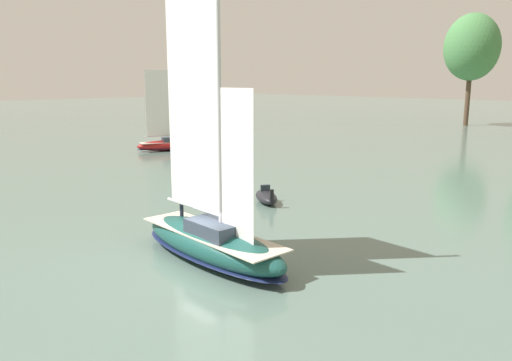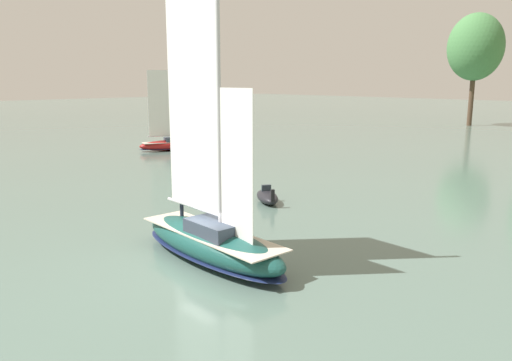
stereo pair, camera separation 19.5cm
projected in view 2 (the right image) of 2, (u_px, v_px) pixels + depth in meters
The scene contains 5 objects.
ground_plane at pixel (211, 259), 24.02m from camera, with size 400.00×400.00×0.00m, color slate.
tree_shore_right at pixel (476, 47), 90.77m from camera, with size 9.88×9.88×20.33m.
sailboat_main at pixel (211, 238), 23.80m from camera, with size 10.10×3.19×13.73m.
sailboat_moored_mid_channel at pixel (171, 143), 60.73m from camera, with size 4.72×7.92×10.53m.
motor_tender at pixel (267, 197), 35.03m from camera, with size 3.54×2.91×1.28m.
Camera 2 is at (17.95, -14.20, 8.52)m, focal length 35.00 mm.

